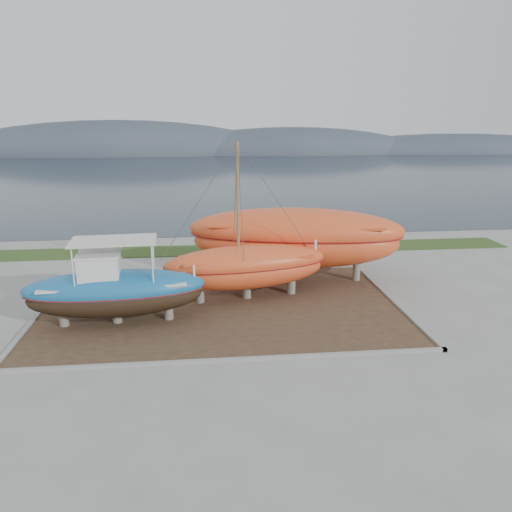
{
  "coord_description": "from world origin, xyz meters",
  "views": [
    {
      "loc": [
        -0.8,
        -20.29,
        9.46
      ],
      "look_at": [
        1.78,
        4.0,
        2.69
      ],
      "focal_mm": 35.0,
      "sensor_mm": 36.0,
      "label": 1
    }
  ],
  "objects_px": {
    "white_dinghy": "(100,288)",
    "orange_bare_hull": "(295,245)",
    "blue_caique": "(115,282)",
    "orange_sailboat": "(246,223)"
  },
  "relations": [
    {
      "from": "blue_caique",
      "to": "orange_sailboat",
      "type": "relative_size",
      "value": 0.95
    },
    {
      "from": "blue_caique",
      "to": "orange_sailboat",
      "type": "distance_m",
      "value": 7.3
    },
    {
      "from": "white_dinghy",
      "to": "orange_sailboat",
      "type": "relative_size",
      "value": 0.43
    },
    {
      "from": "white_dinghy",
      "to": "orange_bare_hull",
      "type": "xyz_separation_m",
      "value": [
        11.05,
        2.33,
        1.52
      ]
    },
    {
      "from": "blue_caique",
      "to": "white_dinghy",
      "type": "bearing_deg",
      "value": 108.6
    },
    {
      "from": "blue_caique",
      "to": "white_dinghy",
      "type": "distance_m",
      "value": 3.99
    },
    {
      "from": "orange_bare_hull",
      "to": "white_dinghy",
      "type": "bearing_deg",
      "value": -157.34
    },
    {
      "from": "blue_caique",
      "to": "white_dinghy",
      "type": "relative_size",
      "value": 2.18
    },
    {
      "from": "white_dinghy",
      "to": "blue_caique",
      "type": "bearing_deg",
      "value": -44.71
    },
    {
      "from": "orange_sailboat",
      "to": "blue_caique",
      "type": "bearing_deg",
      "value": -167.03
    }
  ]
}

